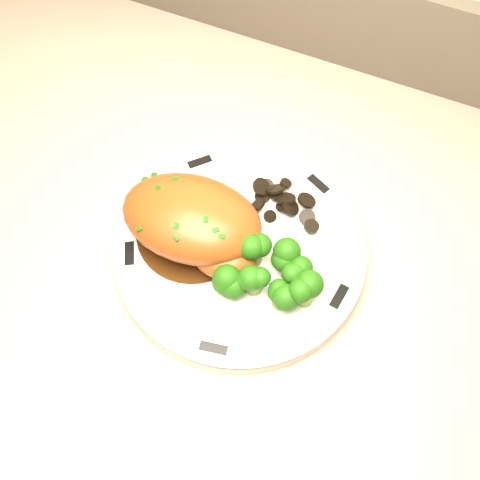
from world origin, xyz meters
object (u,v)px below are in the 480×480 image
at_px(counter, 84,327).
at_px(plate, 240,249).
at_px(chicken_breast, 196,223).
at_px(broccoli_florets, 272,275).

bearing_deg(counter, plate, 4.73).
distance_m(counter, chicken_breast, 0.57).
height_order(counter, broccoli_florets, counter).
height_order(chicken_breast, broccoli_florets, chicken_breast).
bearing_deg(plate, counter, -175.27).
relative_size(counter, chicken_breast, 14.65).
relative_size(chicken_breast, broccoli_florets, 1.64).
distance_m(counter, plate, 0.56).
xyz_separation_m(counter, broccoli_florets, (0.33, -0.00, 0.50)).
bearing_deg(counter, chicken_breast, 3.70).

